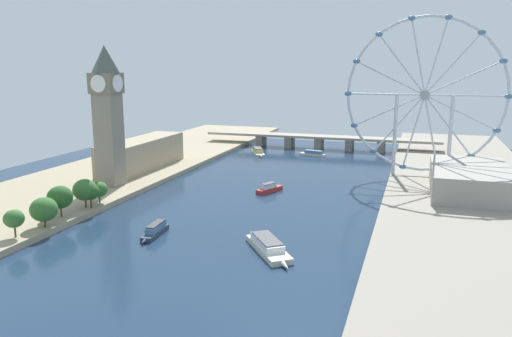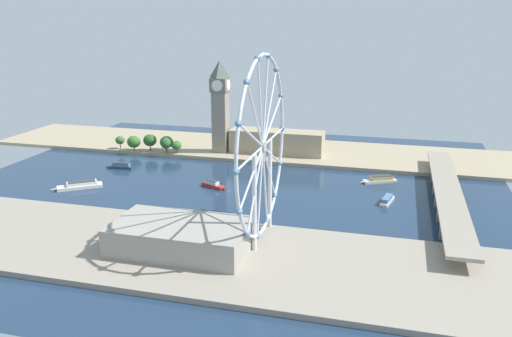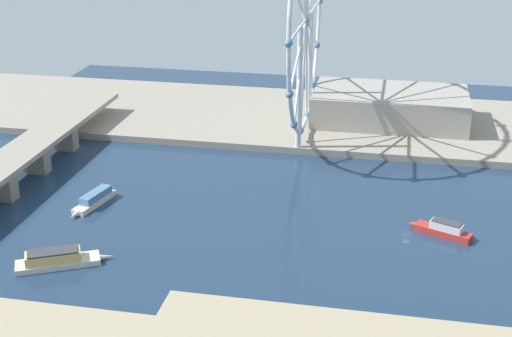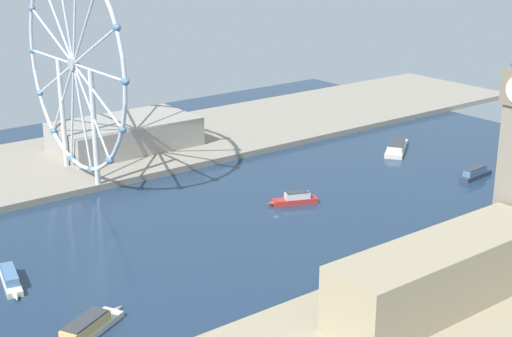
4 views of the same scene
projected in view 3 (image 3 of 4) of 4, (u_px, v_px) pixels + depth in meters
ground_plane at (407, 235)px, 248.31m from camera, size 394.50×394.50×0.00m
riverbank_right at (410, 125)px, 349.75m from camera, size 90.00×520.00×3.00m
ferris_wheel at (306, 21)px, 314.44m from camera, size 100.18×3.20×100.32m
riverside_hall at (390, 106)px, 348.00m from camera, size 40.94×71.10×14.56m
tour_boat_1 at (443, 230)px, 247.19m from camera, size 12.23×21.88×5.33m
tour_boat_2 at (94, 200)px, 269.94m from camera, size 24.85×9.37×4.68m
tour_boat_3 at (57, 259)px, 228.07m from camera, size 18.03×28.59×5.38m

